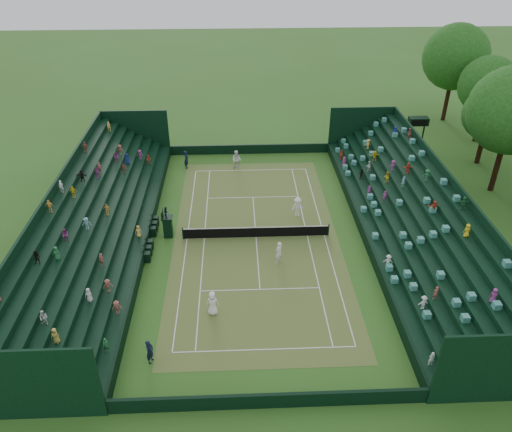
% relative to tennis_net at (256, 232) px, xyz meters
% --- Properties ---
extents(ground, '(160.00, 160.00, 0.00)m').
position_rel_tennis_net_xyz_m(ground, '(0.00, 0.00, -0.53)').
color(ground, '#325B1C').
rests_on(ground, ground).
extents(court_surface, '(12.97, 26.77, 0.01)m').
position_rel_tennis_net_xyz_m(court_surface, '(0.00, 0.00, -0.52)').
color(court_surface, '#337025').
rests_on(court_surface, ground).
extents(perimeter_wall_north, '(17.17, 0.20, 1.00)m').
position_rel_tennis_net_xyz_m(perimeter_wall_north, '(0.00, 15.88, -0.03)').
color(perimeter_wall_north, black).
rests_on(perimeter_wall_north, ground).
extents(perimeter_wall_south, '(17.17, 0.20, 1.00)m').
position_rel_tennis_net_xyz_m(perimeter_wall_south, '(0.00, -15.88, -0.03)').
color(perimeter_wall_south, black).
rests_on(perimeter_wall_south, ground).
extents(perimeter_wall_east, '(0.20, 31.77, 1.00)m').
position_rel_tennis_net_xyz_m(perimeter_wall_east, '(8.48, 0.00, -0.03)').
color(perimeter_wall_east, black).
rests_on(perimeter_wall_east, ground).
extents(perimeter_wall_west, '(0.20, 31.77, 1.00)m').
position_rel_tennis_net_xyz_m(perimeter_wall_west, '(-8.48, 0.00, -0.03)').
color(perimeter_wall_west, black).
rests_on(perimeter_wall_west, ground).
extents(north_grandstand, '(6.60, 32.00, 4.90)m').
position_rel_tennis_net_xyz_m(north_grandstand, '(12.66, 0.00, 1.02)').
color(north_grandstand, black).
rests_on(north_grandstand, ground).
extents(south_grandstand, '(6.60, 32.00, 4.90)m').
position_rel_tennis_net_xyz_m(south_grandstand, '(-12.66, 0.00, 1.02)').
color(south_grandstand, black).
rests_on(south_grandstand, ground).
extents(tennis_net, '(11.67, 0.10, 1.06)m').
position_rel_tennis_net_xyz_m(tennis_net, '(0.00, 0.00, 0.00)').
color(tennis_net, black).
rests_on(tennis_net, ground).
extents(scoreboard_tower, '(2.00, 1.00, 3.70)m').
position_rel_tennis_net_xyz_m(scoreboard_tower, '(17.75, 16.00, 2.62)').
color(scoreboard_tower, black).
rests_on(scoreboard_tower, ground).
extents(tree_row, '(10.18, 36.43, 11.50)m').
position_rel_tennis_net_xyz_m(tree_row, '(23.84, 12.02, 6.31)').
color(tree_row, black).
rests_on(tree_row, ground).
extents(umpire_chair, '(0.86, 0.86, 2.71)m').
position_rel_tennis_net_xyz_m(umpire_chair, '(-6.99, 0.46, 0.63)').
color(umpire_chair, black).
rests_on(umpire_chair, ground).
extents(courtside_chairs, '(0.52, 5.49, 1.12)m').
position_rel_tennis_net_xyz_m(courtside_chairs, '(-8.21, -0.31, -0.10)').
color(courtside_chairs, black).
rests_on(courtside_chairs, ground).
extents(player_near_west, '(0.89, 0.61, 1.76)m').
position_rel_tennis_net_xyz_m(player_near_west, '(-3.15, -8.65, 0.35)').
color(player_near_west, white).
rests_on(player_near_west, ground).
extents(player_near_east, '(0.79, 0.75, 1.81)m').
position_rel_tennis_net_xyz_m(player_near_east, '(1.52, -3.37, 0.38)').
color(player_near_east, white).
rests_on(player_near_east, ground).
extents(player_far_west, '(1.15, 1.03, 1.96)m').
position_rel_tennis_net_xyz_m(player_far_west, '(-1.40, 12.27, 0.45)').
color(player_far_west, silver).
rests_on(player_far_west, ground).
extents(player_far_east, '(1.28, 1.02, 1.74)m').
position_rel_tennis_net_xyz_m(player_far_east, '(3.67, 3.14, 0.34)').
color(player_far_east, white).
rests_on(player_far_east, ground).
extents(line_judge_north, '(0.55, 0.75, 1.87)m').
position_rel_tennis_net_xyz_m(line_judge_north, '(-6.43, 12.66, 0.41)').
color(line_judge_north, black).
rests_on(line_judge_north, ground).
extents(line_judge_south, '(0.57, 0.68, 1.60)m').
position_rel_tennis_net_xyz_m(line_judge_south, '(-6.63, -12.50, 0.27)').
color(line_judge_south, black).
rests_on(line_judge_south, ground).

